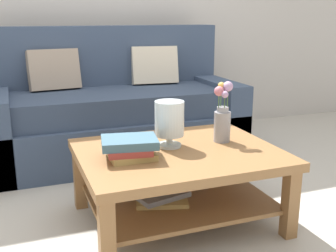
{
  "coord_description": "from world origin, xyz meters",
  "views": [
    {
      "loc": [
        -0.82,
        -2.34,
        1.15
      ],
      "look_at": [
        -0.0,
        -0.17,
        0.53
      ],
      "focal_mm": 44.35,
      "sensor_mm": 36.0,
      "label": 1
    }
  ],
  "objects_px": {
    "couch": "(114,112)",
    "book_stack_main": "(130,147)",
    "flower_pitcher": "(222,118)",
    "coffee_table": "(177,170)",
    "glass_hurricane_vase": "(169,120)"
  },
  "relations": [
    {
      "from": "couch",
      "to": "book_stack_main",
      "type": "relative_size",
      "value": 6.35
    },
    {
      "from": "book_stack_main",
      "to": "flower_pitcher",
      "type": "distance_m",
      "value": 0.6
    },
    {
      "from": "coffee_table",
      "to": "flower_pitcher",
      "type": "bearing_deg",
      "value": 11.2
    },
    {
      "from": "couch",
      "to": "glass_hurricane_vase",
      "type": "relative_size",
      "value": 7.72
    },
    {
      "from": "glass_hurricane_vase",
      "to": "book_stack_main",
      "type": "bearing_deg",
      "value": -156.27
    },
    {
      "from": "flower_pitcher",
      "to": "couch",
      "type": "bearing_deg",
      "value": 105.86
    },
    {
      "from": "coffee_table",
      "to": "book_stack_main",
      "type": "xyz_separation_m",
      "value": [
        -0.28,
        -0.04,
        0.18
      ]
    },
    {
      "from": "couch",
      "to": "glass_hurricane_vase",
      "type": "xyz_separation_m",
      "value": [
        0.03,
        -1.22,
        0.22
      ]
    },
    {
      "from": "couch",
      "to": "book_stack_main",
      "type": "distance_m",
      "value": 1.36
    },
    {
      "from": "flower_pitcher",
      "to": "glass_hurricane_vase",
      "type": "bearing_deg",
      "value": 176.91
    },
    {
      "from": "coffee_table",
      "to": "book_stack_main",
      "type": "relative_size",
      "value": 3.42
    },
    {
      "from": "book_stack_main",
      "to": "coffee_table",
      "type": "bearing_deg",
      "value": 7.5
    },
    {
      "from": "coffee_table",
      "to": "book_stack_main",
      "type": "distance_m",
      "value": 0.33
    },
    {
      "from": "book_stack_main",
      "to": "glass_hurricane_vase",
      "type": "bearing_deg",
      "value": 23.73
    },
    {
      "from": "coffee_table",
      "to": "flower_pitcher",
      "type": "xyz_separation_m",
      "value": [
        0.31,
        0.06,
        0.26
      ]
    }
  ]
}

